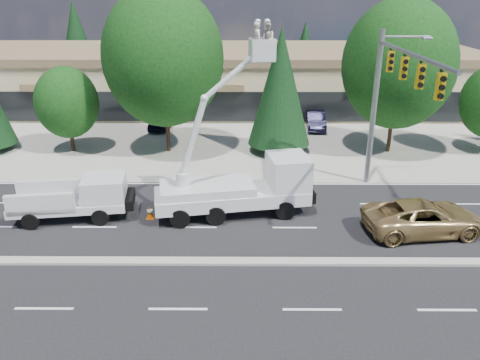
{
  "coord_description": "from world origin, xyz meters",
  "views": [
    {
      "loc": [
        2.4,
        -17.42,
        11.09
      ],
      "look_at": [
        2.27,
        3.62,
        2.4
      ],
      "focal_mm": 35.0,
      "sensor_mm": 36.0,
      "label": 1
    }
  ],
  "objects_px": {
    "signal_mast": "(388,91)",
    "utility_pickup": "(78,202)",
    "minivan": "(424,217)",
    "bucket_truck": "(244,177)"
  },
  "relations": [
    {
      "from": "signal_mast",
      "to": "utility_pickup",
      "type": "relative_size",
      "value": 1.7
    },
    {
      "from": "minivan",
      "to": "utility_pickup",
      "type": "bearing_deg",
      "value": 78.25
    },
    {
      "from": "signal_mast",
      "to": "utility_pickup",
      "type": "xyz_separation_m",
      "value": [
        -16.08,
        -2.79,
        -5.15
      ]
    },
    {
      "from": "bucket_truck",
      "to": "minivan",
      "type": "bearing_deg",
      "value": -23.92
    },
    {
      "from": "utility_pickup",
      "to": "minivan",
      "type": "relative_size",
      "value": 1.03
    },
    {
      "from": "signal_mast",
      "to": "minivan",
      "type": "xyz_separation_m",
      "value": [
        1.13,
        -4.24,
        -5.25
      ]
    },
    {
      "from": "utility_pickup",
      "to": "bucket_truck",
      "type": "distance_m",
      "value": 8.6
    },
    {
      "from": "bucket_truck",
      "to": "minivan",
      "type": "height_order",
      "value": "bucket_truck"
    },
    {
      "from": "utility_pickup",
      "to": "minivan",
      "type": "xyz_separation_m",
      "value": [
        17.21,
        -1.46,
        -0.1
      ]
    },
    {
      "from": "bucket_truck",
      "to": "minivan",
      "type": "xyz_separation_m",
      "value": [
        8.71,
        -2.11,
        -1.22
      ]
    }
  ]
}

